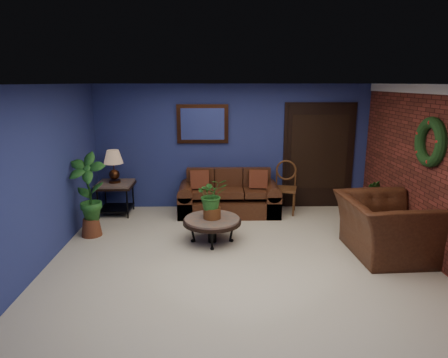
{
  "coord_description": "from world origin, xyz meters",
  "views": [
    {
      "loc": [
        -0.36,
        -5.48,
        2.53
      ],
      "look_at": [
        -0.22,
        0.55,
        1.06
      ],
      "focal_mm": 32.0,
      "sensor_mm": 36.0,
      "label": 1
    }
  ],
  "objects_px": {
    "sofa": "(229,199)",
    "armchair": "(384,227)",
    "side_chair": "(285,183)",
    "end_table": "(115,190)",
    "table_lamp": "(114,162)",
    "coffee_table": "(212,222)"
  },
  "relations": [
    {
      "from": "sofa",
      "to": "armchair",
      "type": "relative_size",
      "value": 1.46
    },
    {
      "from": "sofa",
      "to": "side_chair",
      "type": "relative_size",
      "value": 1.9
    },
    {
      "from": "end_table",
      "to": "table_lamp",
      "type": "relative_size",
      "value": 1.14
    },
    {
      "from": "table_lamp",
      "to": "coffee_table",
      "type": "bearing_deg",
      "value": -37.69
    },
    {
      "from": "side_chair",
      "to": "armchair",
      "type": "relative_size",
      "value": 0.77
    },
    {
      "from": "table_lamp",
      "to": "armchair",
      "type": "bearing_deg",
      "value": -24.2
    },
    {
      "from": "sofa",
      "to": "coffee_table",
      "type": "bearing_deg",
      "value": -102.21
    },
    {
      "from": "side_chair",
      "to": "sofa",
      "type": "bearing_deg",
      "value": -163.31
    },
    {
      "from": "table_lamp",
      "to": "armchair",
      "type": "relative_size",
      "value": 0.46
    },
    {
      "from": "sofa",
      "to": "table_lamp",
      "type": "distance_m",
      "value": 2.33
    },
    {
      "from": "table_lamp",
      "to": "sofa",
      "type": "bearing_deg",
      "value": 0.61
    },
    {
      "from": "sofa",
      "to": "end_table",
      "type": "height_order",
      "value": "sofa"
    },
    {
      "from": "side_chair",
      "to": "armchair",
      "type": "bearing_deg",
      "value": -47.5
    },
    {
      "from": "coffee_table",
      "to": "table_lamp",
      "type": "relative_size",
      "value": 1.54
    },
    {
      "from": "end_table",
      "to": "armchair",
      "type": "relative_size",
      "value": 0.52
    },
    {
      "from": "side_chair",
      "to": "end_table",
      "type": "bearing_deg",
      "value": -164.61
    },
    {
      "from": "end_table",
      "to": "side_chair",
      "type": "height_order",
      "value": "side_chair"
    },
    {
      "from": "sofa",
      "to": "end_table",
      "type": "xyz_separation_m",
      "value": [
        -2.21,
        -0.02,
        0.2
      ]
    },
    {
      "from": "end_table",
      "to": "side_chair",
      "type": "xyz_separation_m",
      "value": [
        3.33,
        0.07,
        0.09
      ]
    },
    {
      "from": "table_lamp",
      "to": "armchair",
      "type": "height_order",
      "value": "table_lamp"
    },
    {
      "from": "coffee_table",
      "to": "armchair",
      "type": "height_order",
      "value": "armchair"
    },
    {
      "from": "coffee_table",
      "to": "table_lamp",
      "type": "height_order",
      "value": "table_lamp"
    }
  ]
}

